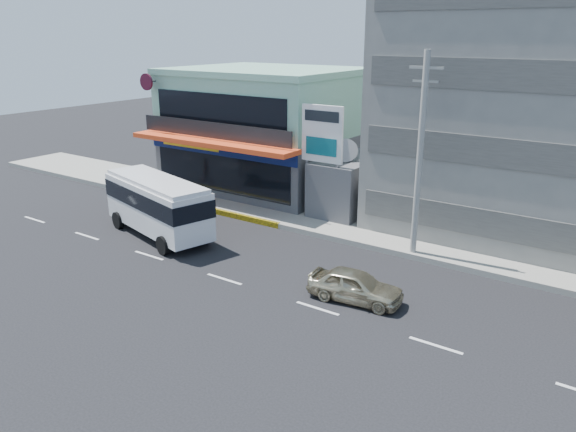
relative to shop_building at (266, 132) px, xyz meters
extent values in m
plane|color=black|center=(8.00, -13.95, -4.00)|extent=(120.00, 120.00, 0.00)
cube|color=gray|center=(13.00, -4.45, -3.85)|extent=(70.00, 5.00, 0.30)
cube|color=#434448|center=(0.00, 0.05, -2.00)|extent=(12.00, 10.00, 4.00)
cube|color=#82B8A4|center=(0.00, 0.05, 2.00)|extent=(12.00, 10.00, 4.00)
cube|color=#EC461B|center=(0.00, -5.75, 0.15)|extent=(12.40, 1.80, 0.30)
cube|color=#0B1853|center=(0.00, -5.00, -0.40)|extent=(12.00, 0.12, 0.80)
cube|color=black|center=(0.00, -4.97, -1.90)|extent=(11.00, 0.06, 2.60)
cube|color=gray|center=(18.00, 1.05, 3.00)|extent=(16.00, 12.00, 14.00)
cube|color=#434448|center=(8.00, -1.95, -2.25)|extent=(3.00, 6.00, 3.50)
cylinder|color=slate|center=(8.00, -2.95, -0.42)|extent=(1.50, 1.50, 0.15)
cylinder|color=gray|center=(6.50, -4.75, -0.75)|extent=(0.16, 0.16, 6.50)
cylinder|color=gray|center=(8.50, -4.75, -0.75)|extent=(0.16, 0.16, 6.50)
cube|color=white|center=(7.50, -4.75, 1.30)|extent=(2.60, 0.18, 3.20)
cylinder|color=#999993|center=(14.00, -6.55, 1.00)|extent=(0.30, 0.30, 10.00)
cube|color=#999993|center=(14.00, -6.55, 5.20)|extent=(1.60, 0.12, 0.12)
cube|color=#999993|center=(14.00, -6.55, 4.60)|extent=(1.20, 0.10, 0.10)
cube|color=silver|center=(1.27, -11.58, -2.25)|extent=(8.02, 4.27, 2.52)
cube|color=black|center=(1.27, -11.58, -1.75)|extent=(8.09, 4.34, 0.93)
cube|color=silver|center=(1.27, -11.58, -0.88)|extent=(7.76, 4.01, 0.22)
cylinder|color=black|center=(-1.58, -12.08, -3.50)|extent=(1.03, 0.55, 0.99)
cylinder|color=black|center=(-0.97, -9.75, -3.50)|extent=(1.03, 0.55, 0.99)
cylinder|color=black|center=(3.50, -13.41, -3.50)|extent=(1.03, 0.55, 0.99)
cylinder|color=black|center=(4.12, -11.08, -3.50)|extent=(1.03, 0.55, 0.99)
imported|color=#BDB391|center=(13.91, -12.45, -3.31)|extent=(4.17, 2.06, 1.37)
imported|color=maroon|center=(-3.80, -7.74, -3.58)|extent=(1.62, 0.62, 0.84)
imported|color=#66594C|center=(-3.80, -7.74, -2.71)|extent=(0.39, 0.58, 1.54)
camera|label=1|loc=(23.71, -31.53, 6.73)|focal=35.00mm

